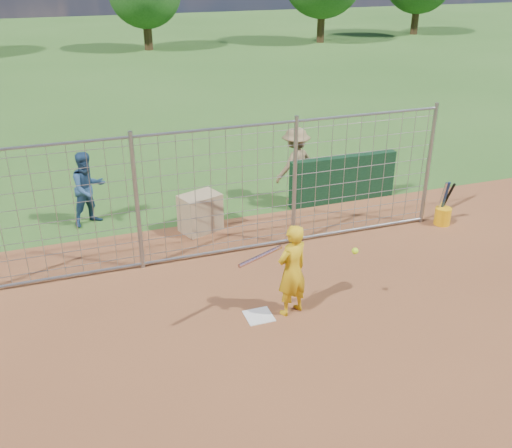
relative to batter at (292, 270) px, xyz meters
name	(u,v)px	position (x,y,z in m)	size (l,w,h in m)	color
ground	(255,310)	(-0.53, 0.25, -0.78)	(100.00, 100.00, 0.00)	#2D591E
infield_dirt	(338,445)	(-0.53, -2.75, -0.77)	(18.00, 18.00, 0.00)	brown
home_plate	(259,316)	(-0.53, 0.05, -0.77)	(0.43, 0.43, 0.02)	silver
dugout_wall	(343,179)	(2.87, 3.85, -0.23)	(2.60, 0.20, 1.10)	#11381E
batter	(292,270)	(0.00, 0.00, 0.00)	(0.57, 0.37, 1.56)	gold
bystander_a	(88,189)	(-2.75, 4.53, 0.02)	(0.78, 0.60, 1.60)	navy
bystander_c	(295,165)	(1.86, 4.30, 0.09)	(1.12, 0.64, 1.74)	olive
equipment_bin	(200,213)	(-0.63, 3.42, -0.38)	(0.80, 0.55, 0.80)	tan
equipment_in_play	(284,255)	(-0.21, -0.19, 0.42)	(2.00, 0.42, 0.24)	silver
bucket_with_bats	(443,214)	(4.32, 2.00, -0.53)	(0.34, 0.39, 0.97)	#F4A80C
backstop_fence	(219,194)	(-0.53, 2.25, 0.48)	(9.08, 0.08, 2.60)	gray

